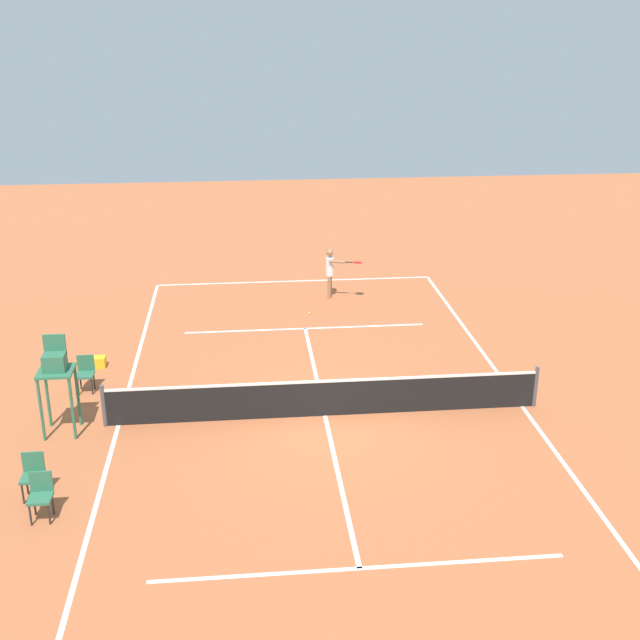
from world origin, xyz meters
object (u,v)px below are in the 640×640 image
Objects in this scene: equipment_bag at (92,362)px; courtside_chair_mid at (86,372)px; courtside_chair_near at (33,474)px; umpire_chair at (56,370)px; tennis_ball at (309,313)px; player_serving at (331,269)px; courtside_chair_far at (41,494)px.

courtside_chair_mid is at bearing 94.60° from equipment_bag.
umpire_chair is at bearing -90.67° from courtside_chair_near.
courtside_chair_mid is at bearing 39.28° from tennis_ball.
umpire_chair reaches higher than tennis_ball.
player_serving is 9.84m from courtside_chair_mid.
courtside_chair_near is at bearing 89.14° from equipment_bag.
tennis_ball is 12.53m from courtside_chair_far.
tennis_ball is 12.03m from courtside_chair_near.
courtside_chair_far is (7.09, 12.44, -0.50)m from player_serving.
courtside_chair_mid reaches higher than equipment_bag.
umpire_chair is 3.68m from courtside_chair_far.
equipment_bag is at bearing -91.00° from umpire_chair.
player_serving is at bearing -122.43° from courtside_chair_near.
courtside_chair_near is at bearing -67.34° from courtside_chair_far.
tennis_ball is at bearing -140.72° from courtside_chair_mid.
umpire_chair is 2.94m from courtside_chair_near.
equipment_bag is (0.12, -1.51, -0.38)m from courtside_chair_mid.
equipment_bag reaches higher than tennis_ball.
umpire_chair is (7.38, 8.93, 0.57)m from player_serving.
courtside_chair_near is 4.97m from courtside_chair_mid.
courtside_chair_far is at bearing 91.05° from courtside_chair_mid.
courtside_chair_mid is 1.25× the size of equipment_bag.
courtside_chair_far is 7.26m from equipment_bag.
courtside_chair_mid is at bearing -92.52° from courtside_chair_near.
umpire_chair reaches higher than player_serving.
umpire_chair is 2.54× the size of courtside_chair_far.
umpire_chair reaches higher than equipment_bag.
courtside_chair_near is at bearing 87.48° from courtside_chair_mid.
courtside_chair_far is at bearing 60.38° from tennis_ball.
courtside_chair_near is 1.00× the size of courtside_chair_far.
courtside_chair_near is 1.00× the size of courtside_chair_mid.
courtside_chair_mid is (6.29, 5.15, 0.50)m from tennis_ball.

